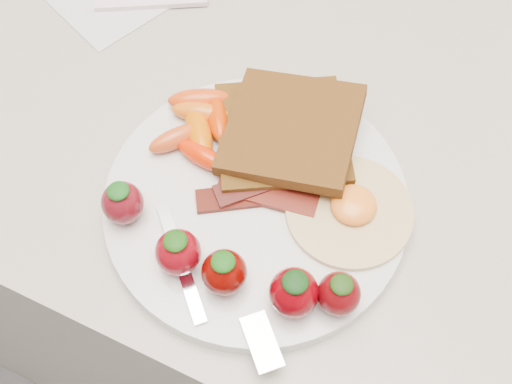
% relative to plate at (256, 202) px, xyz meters
% --- Properties ---
extents(counter, '(2.00, 0.60, 0.90)m').
position_rel_plate_xyz_m(counter, '(0.01, 0.14, -0.46)').
color(counter, gray).
rests_on(counter, ground).
extents(plate, '(0.27, 0.27, 0.02)m').
position_rel_plate_xyz_m(plate, '(0.00, 0.00, 0.00)').
color(plate, silver).
rests_on(plate, counter).
extents(toast_lower, '(0.16, 0.16, 0.01)m').
position_rel_plate_xyz_m(toast_lower, '(-0.01, 0.07, 0.02)').
color(toast_lower, '#4C2F0D').
rests_on(toast_lower, plate).
extents(toast_upper, '(0.13, 0.13, 0.03)m').
position_rel_plate_xyz_m(toast_upper, '(0.00, 0.07, 0.03)').
color(toast_upper, '#331208').
rests_on(toast_upper, toast_lower).
extents(fried_egg, '(0.13, 0.13, 0.02)m').
position_rel_plate_xyz_m(fried_egg, '(0.08, 0.02, 0.01)').
color(fried_egg, beige).
rests_on(fried_egg, plate).
extents(bacon_strips, '(0.11, 0.09, 0.01)m').
position_rel_plate_xyz_m(bacon_strips, '(0.00, 0.01, 0.01)').
color(bacon_strips, black).
rests_on(bacon_strips, plate).
extents(baby_carrots, '(0.09, 0.10, 0.02)m').
position_rel_plate_xyz_m(baby_carrots, '(-0.08, 0.04, 0.02)').
color(baby_carrots, '#D75E11').
rests_on(baby_carrots, plate).
extents(strawberries, '(0.23, 0.06, 0.05)m').
position_rel_plate_xyz_m(strawberries, '(0.01, -0.07, 0.03)').
color(strawberries, '#5A0B14').
rests_on(strawberries, plate).
extents(fork, '(0.16, 0.10, 0.00)m').
position_rel_plate_xyz_m(fork, '(0.01, -0.10, 0.01)').
color(fork, white).
rests_on(fork, plate).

